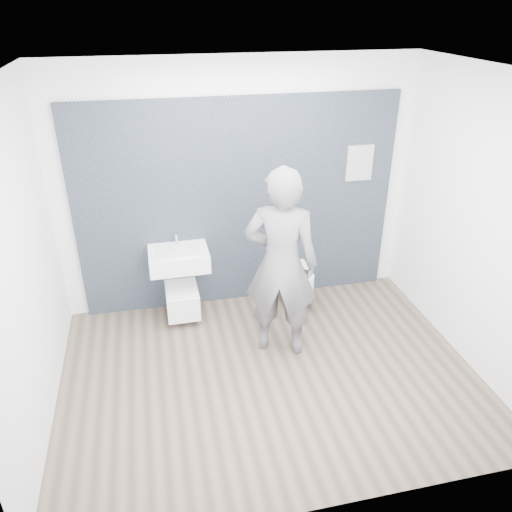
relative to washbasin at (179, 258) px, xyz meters
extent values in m
plane|color=brown|center=(0.73, -1.20, -0.75)|extent=(4.00, 4.00, 0.00)
plane|color=white|center=(0.73, 0.30, 0.65)|extent=(4.00, 0.00, 4.00)
plane|color=white|center=(0.73, -2.70, 0.65)|extent=(4.00, 0.00, 4.00)
plane|color=white|center=(-1.27, -1.20, 0.65)|extent=(0.00, 3.00, 3.00)
plane|color=white|center=(2.73, -1.20, 0.65)|extent=(0.00, 3.00, 3.00)
plane|color=white|center=(0.73, -1.20, 2.05)|extent=(4.00, 4.00, 0.00)
cube|color=black|center=(0.73, 0.27, -0.75)|extent=(3.60, 0.06, 2.40)
cube|color=white|center=(0.00, 0.00, -0.01)|extent=(0.64, 0.48, 0.19)
cube|color=silver|center=(0.00, -0.02, 0.09)|extent=(0.45, 0.32, 0.03)
cylinder|color=silver|center=(0.00, 0.18, 0.17)|extent=(0.02, 0.02, 0.16)
cylinder|color=silver|center=(0.00, 0.13, 0.24)|extent=(0.02, 0.11, 0.02)
cylinder|color=silver|center=(0.00, 0.22, -0.17)|extent=(0.04, 0.04, 0.13)
cube|color=white|center=(0.00, -0.02, -0.52)|extent=(0.36, 0.52, 0.30)
cylinder|color=silver|center=(0.00, -0.06, -0.38)|extent=(0.26, 0.26, 0.03)
cube|color=white|center=(0.00, -0.06, -0.36)|extent=(0.34, 0.42, 0.02)
cube|color=white|center=(0.00, 0.11, -0.17)|extent=(0.34, 0.18, 0.35)
cube|color=silver|center=(0.00, 0.21, -0.63)|extent=(0.09, 0.06, 0.08)
cube|color=white|center=(1.34, 0.04, -0.46)|extent=(0.34, 0.40, 0.29)
cylinder|color=white|center=(1.34, -0.16, -0.46)|extent=(0.34, 0.34, 0.29)
cube|color=white|center=(1.34, 0.01, -0.30)|extent=(0.32, 0.38, 0.03)
cylinder|color=white|center=(1.34, -0.18, -0.30)|extent=(0.32, 0.32, 0.03)
cube|color=silver|center=(1.34, 0.21, -0.56)|extent=(0.10, 0.06, 0.08)
cube|color=silver|center=(2.13, 0.23, -0.75)|extent=(0.31, 0.03, 0.41)
imported|color=slate|center=(0.93, -0.80, 0.24)|extent=(0.85, 0.71, 1.98)
camera|label=1|loc=(-0.23, -4.89, 2.54)|focal=35.00mm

